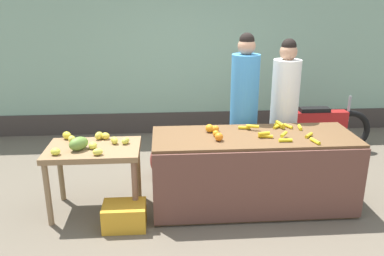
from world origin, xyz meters
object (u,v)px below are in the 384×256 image
at_px(produce_crate, 125,216).
at_px(produce_sack, 164,160).
at_px(vendor_woman_white_shirt, 284,111).
at_px(parked_motorcycle, 319,127).
at_px(vendor_woman_blue_shirt, 244,110).

distance_m(produce_crate, produce_sack, 1.25).
distance_m(vendor_woman_white_shirt, parked_motorcycle, 1.31).
bearing_deg(parked_motorcycle, produce_crate, -145.56).
relative_size(vendor_woman_blue_shirt, parked_motorcycle, 1.17).
height_order(vendor_woman_blue_shirt, vendor_woman_white_shirt, vendor_woman_blue_shirt).
height_order(produce_crate, produce_sack, produce_sack).
bearing_deg(vendor_woman_white_shirt, parked_motorcycle, 45.88).
bearing_deg(produce_crate, produce_sack, 70.70).
relative_size(vendor_woman_white_shirt, produce_sack, 3.75).
relative_size(vendor_woman_blue_shirt, vendor_woman_white_shirt, 1.04).
bearing_deg(vendor_woman_white_shirt, produce_crate, -151.83).
relative_size(parked_motorcycle, produce_sack, 3.32).
bearing_deg(produce_sack, vendor_woman_blue_shirt, -9.11).
relative_size(vendor_woman_white_shirt, parked_motorcycle, 1.13).
height_order(vendor_woman_white_shirt, produce_sack, vendor_woman_white_shirt).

